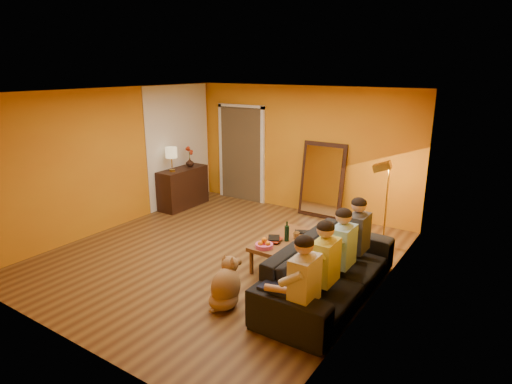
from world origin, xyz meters
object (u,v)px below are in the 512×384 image
Objects in this scene: person_far_right at (358,239)px; laptop at (306,233)px; floor_lamp at (386,206)px; tumbler at (296,235)px; mirror_frame at (322,180)px; dog at (226,283)px; person_mid_left at (325,269)px; coffee_table at (285,252)px; sideboard at (183,188)px; sofa at (330,270)px; person_mid_right at (343,253)px; wine_bottle at (287,231)px; table_lamp at (172,159)px; vase at (190,162)px; person_far_left at (304,288)px.

person_far_right reaches higher than laptop.
tumbler is at bearing -132.52° from floor_lamp.
floor_lamp is at bearing -28.38° from mirror_frame.
dog is 1.26m from person_mid_left.
coffee_table is 1.00× the size of person_mid_left.
laptop is at bearing -15.17° from sideboard.
sofa reaches higher than dog.
laptop reaches higher than coffee_table.
person_mid_left is (1.58, -3.32, -0.15)m from mirror_frame.
mirror_frame is 2.35m from tumbler.
sideboard is 4.27m from dog.
sofa is 2.06m from floor_lamp.
tumbler reaches higher than laptop.
person_mid_right reaches higher than laptop.
floor_lamp reaches higher than person_far_right.
floor_lamp is at bearing 90.89° from person_mid_right.
sofa is at bearing -22.89° from sideboard.
sofa is at bearing -142.43° from person_mid_right.
sofa reaches higher than wine_bottle.
mirror_frame is at bearing 102.89° from coffee_table.
wine_bottle is (0.08, 1.42, 0.24)m from dog.
coffee_table is (3.29, -0.99, -0.90)m from table_lamp.
person_mid_right reaches higher than coffee_table.
table_lamp reaches higher than tumbler.
person_mid_right is at bearing -66.33° from laptop.
dog is at bearing -37.05° from table_lamp.
person_mid_left is at bearing -90.00° from person_far_right.
vase is (-3.41, 1.42, 0.47)m from tumbler.
sideboard is at bearing 152.86° from person_mid_left.
sofa is at bearing -101.83° from floor_lamp.
sideboard is 0.97× the size of person_far_left.
person_mid_right reaches higher than sideboard.
dog is at bearing -155.02° from person_mid_left.
coffee_table is (-0.95, 0.50, -0.16)m from sofa.
sideboard is 1.78× the size of dog.
floor_lamp is at bearing -2.82° from sofa.
sofa is 2.07× the size of person_far_right.
dog is 1.85× the size of laptop.
wine_bottle is at bearing -17.31° from table_lamp.
table_lamp is at bearing 70.64° from sofa.
table_lamp reaches higher than person_far_right.
table_lamp reaches higher than sideboard.
table_lamp is 0.42× the size of person_far_right.
person_mid_right is 6.73× the size of vase.
floor_lamp reaches higher than laptop.
table_lamp reaches higher than wine_bottle.
tumbler is at bearing -18.95° from sideboard.
person_mid_right is at bearing -90.00° from person_far_right.
laptop is at bearing -10.46° from table_lamp.
floor_lamp is (1.55, -0.84, -0.04)m from mirror_frame.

